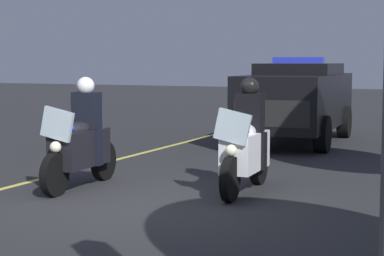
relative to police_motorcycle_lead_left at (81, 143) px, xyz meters
The scene contains 4 objects.
ground_plane 1.76m from the police_motorcycle_lead_left, 62.32° to the left, with size 80.00×80.00×0.00m, color #28282B.
police_motorcycle_lead_left is the anchor object (origin of this frame).
police_motorcycle_lead_right 2.56m from the police_motorcycle_lead_left, 105.67° to the left, with size 2.14×0.61×1.72m.
police_suv 7.27m from the police_motorcycle_lead_left, 168.62° to the left, with size 5.01×2.31×2.05m.
Camera 1 is at (8.23, 4.53, 1.98)m, focal length 64.76 mm.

